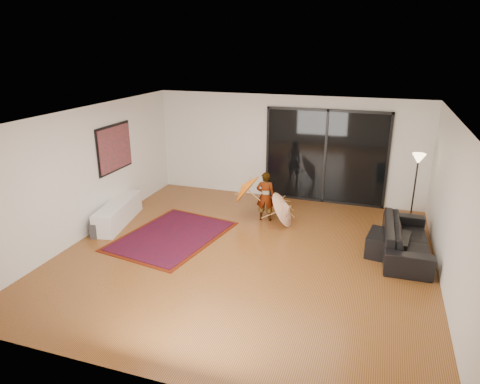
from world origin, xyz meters
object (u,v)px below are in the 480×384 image
at_px(ottoman, 388,245).
at_px(media_console, 118,213).
at_px(sofa, 406,239).
at_px(child, 265,196).

bearing_deg(ottoman, media_console, -177.27).
xyz_separation_m(sofa, child, (-3.06, 0.77, 0.27)).
bearing_deg(child, media_console, 12.87).
distance_m(media_console, child, 3.39).
relative_size(media_console, ottoman, 2.42).
distance_m(media_console, ottoman, 5.88).
xyz_separation_m(ottoman, child, (-2.72, 0.95, 0.37)).
relative_size(media_console, sofa, 0.84).
xyz_separation_m(media_console, ottoman, (5.87, 0.28, -0.04)).
height_order(media_console, child, child).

